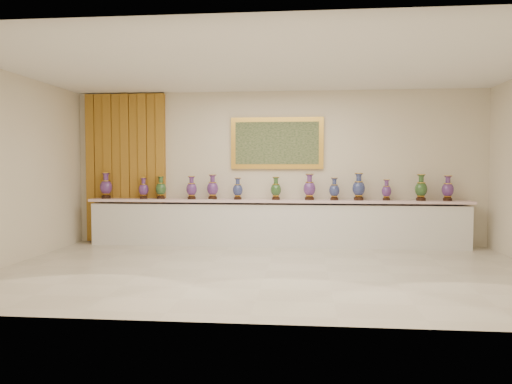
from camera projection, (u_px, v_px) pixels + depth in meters
ground at (267, 271)px, 7.36m from camera, size 8.00×8.00×0.00m
room at (149, 164)px, 9.96m from camera, size 8.00×8.00×8.00m
counter at (276, 224)px, 9.59m from camera, size 7.28×0.48×0.90m
vase_0 at (106, 187)px, 9.90m from camera, size 0.29×0.29×0.52m
vase_1 at (144, 189)px, 9.82m from camera, size 0.23×0.23×0.42m
vase_2 at (161, 188)px, 9.80m from camera, size 0.25×0.25×0.45m
vase_3 at (192, 189)px, 9.67m from camera, size 0.27×0.27×0.45m
vase_4 at (213, 188)px, 9.66m from camera, size 0.26×0.26×0.48m
vase_5 at (238, 190)px, 9.60m from camera, size 0.24×0.24×0.42m
vase_6 at (276, 189)px, 9.52m from camera, size 0.27×0.27×0.44m
vase_7 at (309, 188)px, 9.45m from camera, size 0.25×0.25×0.50m
vase_8 at (334, 190)px, 9.43m from camera, size 0.22×0.22×0.42m
vase_9 at (359, 188)px, 9.38m from camera, size 0.31×0.31×0.51m
vase_10 at (387, 191)px, 9.37m from camera, size 0.24×0.24×0.39m
vase_11 at (421, 189)px, 9.26m from camera, size 0.29×0.29×0.49m
vase_12 at (448, 189)px, 9.24m from camera, size 0.26×0.26×0.47m
label_card at (210, 199)px, 9.56m from camera, size 0.10×0.06×0.00m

